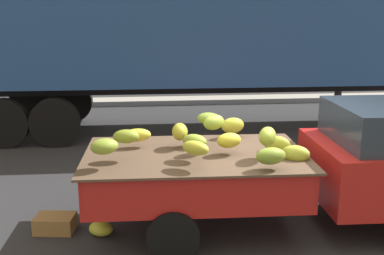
# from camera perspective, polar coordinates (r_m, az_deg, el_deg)

# --- Properties ---
(ground) EXTENTS (220.00, 220.00, 0.00)m
(ground) POSITION_cam_1_polar(r_m,az_deg,el_deg) (6.85, 8.05, -11.32)
(ground) COLOR #28282B
(curb_strip) EXTENTS (80.00, 0.80, 0.16)m
(curb_strip) POSITION_cam_1_polar(r_m,az_deg,el_deg) (15.27, 0.22, 3.32)
(curb_strip) COLOR gray
(curb_strip) RESTS_ON ground
(pickup_truck) EXTENTS (5.21, 1.94, 1.70)m
(pickup_truck) POSITION_cam_1_polar(r_m,az_deg,el_deg) (6.73, 18.00, -4.21)
(pickup_truck) COLOR #B21E19
(pickup_truck) RESTS_ON ground
(semi_trailer) EXTENTS (12.02, 2.72, 3.95)m
(semi_trailer) POSITION_cam_1_polar(r_m,az_deg,el_deg) (11.52, 1.98, 12.15)
(semi_trailer) COLOR navy
(semi_trailer) RESTS_ON ground
(fallen_banana_bunch_near_tailgate) EXTENTS (0.43, 0.41, 0.19)m
(fallen_banana_bunch_near_tailgate) POSITION_cam_1_polar(r_m,az_deg,el_deg) (6.50, -11.05, -12.01)
(fallen_banana_bunch_near_tailgate) COLOR gold
(fallen_banana_bunch_near_tailgate) RESTS_ON ground
(produce_crate) EXTENTS (0.56, 0.43, 0.22)m
(produce_crate) POSITION_cam_1_polar(r_m,az_deg,el_deg) (6.74, -16.34, -11.16)
(produce_crate) COLOR olive
(produce_crate) RESTS_ON ground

